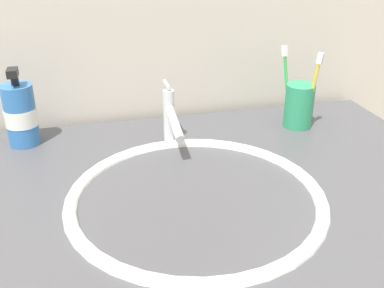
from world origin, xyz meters
TOP-DOWN VIEW (x-y plane):
  - sink_basin at (0.01, -0.05)m, footprint 0.45×0.45m
  - faucet at (0.01, 0.17)m, footprint 0.02×0.15m
  - toothbrush_cup at (0.32, 0.20)m, footprint 0.07×0.07m
  - toothbrush_yellow at (0.33, 0.18)m, footprint 0.02×0.03m
  - toothbrush_green at (0.29, 0.23)m, footprint 0.03×0.04m
  - soap_dispenser at (-0.30, 0.26)m, footprint 0.07×0.07m

SIDE VIEW (x-z plane):
  - sink_basin at x=0.01m, z-range 0.77..0.90m
  - toothbrush_cup at x=0.32m, z-range 0.88..0.98m
  - faucet at x=0.01m, z-range 0.88..1.01m
  - soap_dispenser at x=-0.30m, z-range 0.86..1.03m
  - toothbrush_yellow at x=0.33m, z-range 0.90..1.07m
  - toothbrush_green at x=0.29m, z-range 0.90..1.08m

